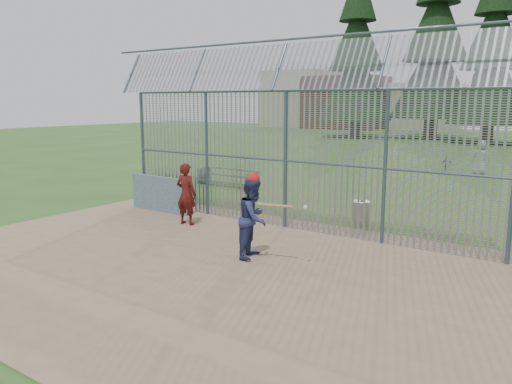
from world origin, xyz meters
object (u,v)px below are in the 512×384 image
Objects in this scene: dugout_wall at (160,194)px; batter at (253,218)px; onlooker at (186,194)px; trash_can at (361,213)px; bleacher at (228,176)px.

batter is at bearing -22.71° from dugout_wall.
trash_can is at bearing -151.40° from onlooker.
dugout_wall is 1.31× the size of batter.
batter is 10.55m from bleacher.
bleacher is (-3.44, 6.43, -0.55)m from onlooker.
trash_can is (6.36, 2.16, -0.24)m from dugout_wall.
dugout_wall is at bearing 53.24° from batter.
batter reaches higher than dugout_wall.
dugout_wall is at bearing -161.20° from trash_can.
dugout_wall reaches higher than trash_can.
batter reaches higher than trash_can.
batter is 3.83m from onlooker.
trash_can is 0.27× the size of bleacher.
onlooker is (-3.53, 1.48, -0.02)m from batter.
onlooker reaches higher than bleacher.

